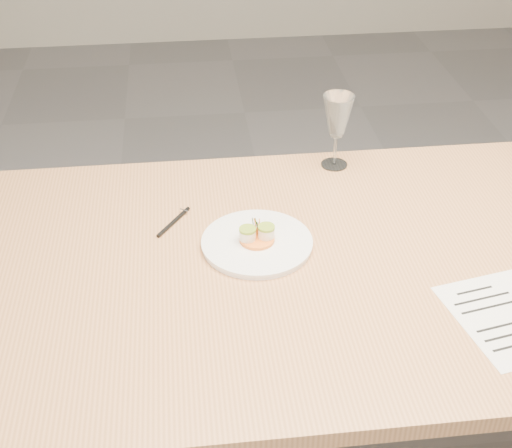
{
  "coord_description": "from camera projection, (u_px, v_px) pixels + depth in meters",
  "views": [
    {
      "loc": [
        -0.36,
        -1.3,
        1.76
      ],
      "look_at": [
        -0.2,
        0.09,
        0.8
      ],
      "focal_mm": 50.0,
      "sensor_mm": 36.0,
      "label": 1
    }
  ],
  "objects": [
    {
      "name": "ballpoint_pen",
      "position": [
        174.0,
        222.0,
        1.78
      ],
      "size": [
        0.09,
        0.12,
        0.01
      ],
      "rotation": [
        0.0,
        0.0,
        0.97
      ],
      "color": "black",
      "rests_on": "dining_table"
    },
    {
      "name": "recipe_sheet",
      "position": [
        508.0,
        317.0,
        1.5
      ],
      "size": [
        0.26,
        0.31,
        0.0
      ],
      "rotation": [
        0.0,
        0.0,
        0.2
      ],
      "color": "white",
      "rests_on": "dining_table"
    },
    {
      "name": "wine_glass_0",
      "position": [
        337.0,
        117.0,
        1.94
      ],
      "size": [
        0.09,
        0.09,
        0.21
      ],
      "color": "white",
      "rests_on": "dining_table"
    },
    {
      "name": "dining_table",
      "position": [
        341.0,
        279.0,
        1.71
      ],
      "size": [
        2.4,
        1.0,
        0.75
      ],
      "color": "tan",
      "rests_on": "ground"
    },
    {
      "name": "dinner_plate",
      "position": [
        257.0,
        242.0,
        1.7
      ],
      "size": [
        0.27,
        0.27,
        0.07
      ],
      "rotation": [
        0.0,
        0.0,
        -0.41
      ],
      "color": "white",
      "rests_on": "dining_table"
    }
  ]
}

